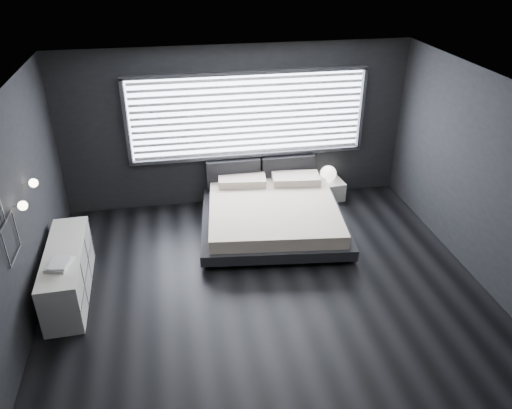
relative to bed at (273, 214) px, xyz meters
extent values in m
plane|color=black|center=(-0.42, -1.59, -0.28)|extent=(6.00, 6.00, 0.00)
plane|color=silver|center=(-0.42, -1.59, 2.52)|extent=(6.00, 6.00, 0.00)
cube|color=black|center=(-0.42, 1.16, 1.12)|extent=(6.00, 0.04, 2.80)
cube|color=black|center=(-0.42, -4.34, 1.12)|extent=(6.00, 0.04, 2.80)
cube|color=black|center=(-3.42, -1.59, 1.12)|extent=(0.04, 5.50, 2.80)
cube|color=black|center=(2.58, -1.59, 1.12)|extent=(0.04, 5.50, 2.80)
cube|color=white|center=(-0.22, 1.14, 1.33)|extent=(4.00, 0.02, 1.38)
cube|color=#47474C|center=(-2.26, 1.11, 1.33)|extent=(0.06, 0.08, 1.48)
cube|color=#47474C|center=(1.82, 1.11, 1.33)|extent=(0.06, 0.08, 1.48)
cube|color=#47474C|center=(-0.22, 1.11, 2.06)|extent=(4.14, 0.08, 0.06)
cube|color=#47474C|center=(-0.22, 1.11, 0.60)|extent=(4.14, 0.08, 0.06)
cube|color=silver|center=(-0.22, 1.08, 1.33)|extent=(3.94, 0.03, 1.32)
cube|color=black|center=(-0.51, 1.05, 0.29)|extent=(0.96, 0.16, 0.52)
cube|color=black|center=(0.49, 1.05, 0.29)|extent=(0.96, 0.16, 0.52)
cylinder|color=silver|center=(-3.37, -1.54, 1.32)|extent=(0.10, 0.02, 0.02)
sphere|color=#FFE5B7|center=(-3.30, -1.54, 1.32)|extent=(0.11, 0.11, 0.11)
cylinder|color=silver|center=(-3.37, -0.94, 1.32)|extent=(0.10, 0.02, 0.02)
sphere|color=#FFE5B7|center=(-3.30, -0.94, 1.32)|extent=(0.11, 0.11, 0.11)
cube|color=#47474C|center=(-3.39, -2.14, 1.34)|extent=(0.01, 0.46, 0.02)
cube|color=#47474C|center=(-3.39, -1.91, 1.57)|extent=(0.01, 0.02, 0.46)
cube|color=#47474C|center=(-3.39, -1.89, 1.33)|extent=(0.01, 0.46, 0.02)
cube|color=#47474C|center=(-3.39, -1.89, 0.87)|extent=(0.01, 0.46, 0.02)
cube|color=#47474C|center=(-3.39, -1.66, 1.10)|extent=(0.01, 0.02, 0.46)
cube|color=#47474C|center=(-3.39, -2.12, 1.10)|extent=(0.01, 0.02, 0.46)
cube|color=black|center=(-1.10, -0.82, -0.24)|extent=(0.14, 0.14, 0.08)
cube|color=black|center=(0.89, -1.05, -0.24)|extent=(0.14, 0.14, 0.08)
cube|color=black|center=(-0.90, 0.96, -0.24)|extent=(0.14, 0.14, 0.08)
cube|color=black|center=(1.09, 0.73, -0.24)|extent=(0.14, 0.14, 0.08)
cube|color=black|center=(-0.01, -0.04, -0.11)|extent=(2.56, 2.47, 0.17)
cube|color=beige|center=(-0.01, -0.04, 0.08)|extent=(2.29, 2.29, 0.21)
cube|color=#C0B29F|center=(-0.38, 0.83, 0.25)|extent=(0.87, 0.53, 0.14)
cube|color=#C0B29F|center=(0.56, 0.72, 0.25)|extent=(0.87, 0.53, 0.14)
cube|color=silver|center=(1.20, 0.91, -0.11)|extent=(0.63, 0.54, 0.34)
sphere|color=white|center=(1.22, 0.90, 0.21)|extent=(0.30, 0.30, 0.30)
cube|color=silver|center=(-3.07, -1.17, 0.07)|extent=(0.54, 1.76, 0.70)
cube|color=#47474C|center=(-2.82, -1.16, 0.07)|extent=(0.06, 1.73, 0.68)
cube|color=silver|center=(-3.06, -1.52, 0.44)|extent=(0.34, 0.39, 0.04)
cube|color=silver|center=(-3.05, -1.54, 0.47)|extent=(0.26, 0.33, 0.03)
camera|label=1|loc=(-1.55, -6.97, 4.10)|focal=35.00mm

